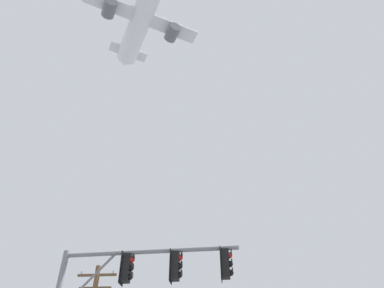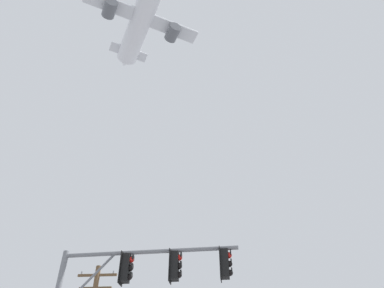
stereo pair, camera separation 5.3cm
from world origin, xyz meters
name	(u,v)px [view 1 (the left image)]	position (x,y,z in m)	size (l,w,h in m)	color
airplane	(144,13)	(-9.50, 23.43, 47.17)	(15.52, 20.10, 5.85)	white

